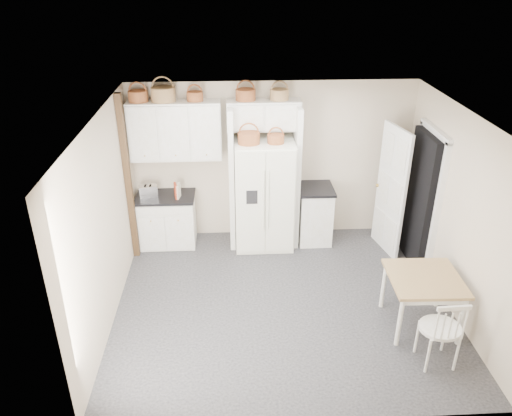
{
  "coord_description": "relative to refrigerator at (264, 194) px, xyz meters",
  "views": [
    {
      "loc": [
        -0.66,
        -5.55,
        4.24
      ],
      "look_at": [
        -0.34,
        0.4,
        1.26
      ],
      "focal_mm": 35.0,
      "sensor_mm": 36.0,
      "label": 1
    }
  ],
  "objects": [
    {
      "name": "toaster",
      "position": [
        -1.83,
        0.06,
        0.07
      ],
      "size": [
        0.31,
        0.22,
        0.19
      ],
      "primitive_type": "cube",
      "rotation": [
        0.0,
        0.0,
        0.2
      ],
      "color": "silver",
      "rests_on": "counter_left"
    },
    {
      "name": "ceiling",
      "position": [
        0.15,
        -1.62,
        1.71
      ],
      "size": [
        4.5,
        4.5,
        0.0
      ],
      "primitive_type": "plane",
      "color": "white",
      "rests_on": "wall_back"
    },
    {
      "name": "doorway_void",
      "position": [
        2.31,
        -0.62,
        0.14
      ],
      "size": [
        0.18,
        0.85,
        2.05
      ],
      "primitive_type": "cube",
      "color": "black",
      "rests_on": "floor"
    },
    {
      "name": "basket_bridge_a",
      "position": [
        -0.27,
        0.21,
        1.55
      ],
      "size": [
        0.3,
        0.3,
        0.17
      ],
      "primitive_type": "cylinder",
      "color": "brown",
      "rests_on": "bridge_cabinet"
    },
    {
      "name": "wall_right",
      "position": [
        2.4,
        -1.62,
        0.41
      ],
      "size": [
        0.0,
        4.0,
        4.0
      ],
      "primitive_type": "plane",
      "rotation": [
        1.57,
        0.0,
        -1.57
      ],
      "color": "beige",
      "rests_on": "floor"
    },
    {
      "name": "dining_table",
      "position": [
        1.85,
        -2.18,
        -0.52
      ],
      "size": [
        0.9,
        0.9,
        0.73
      ],
      "primitive_type": "cube",
      "rotation": [
        0.0,
        0.0,
        -0.03
      ],
      "color": "#9F7645",
      "rests_on": "floor"
    },
    {
      "name": "basket_upper_a",
      "position": [
        -1.86,
        0.21,
        1.54
      ],
      "size": [
        0.29,
        0.29,
        0.16
      ],
      "primitive_type": "cylinder",
      "color": "brown",
      "rests_on": "upper_cabinet"
    },
    {
      "name": "wall_left",
      "position": [
        -2.1,
        -1.62,
        0.41
      ],
      "size": [
        0.0,
        4.0,
        4.0
      ],
      "primitive_type": "plane",
      "rotation": [
        1.57,
        0.0,
        1.57
      ],
      "color": "beige",
      "rests_on": "floor"
    },
    {
      "name": "counter_left",
      "position": [
        -1.57,
        0.08,
        -0.04
      ],
      "size": [
        0.93,
        0.6,
        0.04
      ],
      "primitive_type": "cube",
      "color": "black",
      "rests_on": "base_cab_left"
    },
    {
      "name": "fridge_panel_left",
      "position": [
        -0.51,
        0.08,
        0.26
      ],
      "size": [
        0.08,
        0.6,
        2.3
      ],
      "primitive_type": "cube",
      "color": "beige",
      "rests_on": "floor"
    },
    {
      "name": "windsor_chair",
      "position": [
        1.82,
        -2.84,
        -0.4
      ],
      "size": [
        0.5,
        0.46,
        0.98
      ],
      "primitive_type": "cube",
      "rotation": [
        0.0,
        0.0,
        0.04
      ],
      "color": "beige",
      "rests_on": "floor"
    },
    {
      "name": "refrigerator",
      "position": [
        0.0,
        0.0,
        0.0
      ],
      "size": [
        0.92,
        0.74,
        1.78
      ],
      "primitive_type": "cube",
      "color": "white",
      "rests_on": "floor"
    },
    {
      "name": "basket_bridge_b",
      "position": [
        0.23,
        0.21,
        1.54
      ],
      "size": [
        0.28,
        0.28,
        0.16
      ],
      "primitive_type": "cylinder",
      "color": "olive",
      "rests_on": "bridge_cabinet"
    },
    {
      "name": "basket_fridge_b",
      "position": [
        0.16,
        -0.1,
        0.96
      ],
      "size": [
        0.25,
        0.25,
        0.14
      ],
      "primitive_type": "cylinder",
      "color": "brown",
      "rests_on": "refrigerator"
    },
    {
      "name": "wall_back",
      "position": [
        0.15,
        0.38,
        0.41
      ],
      "size": [
        4.5,
        0.0,
        4.5
      ],
      "primitive_type": "plane",
      "rotation": [
        1.57,
        0.0,
        0.0
      ],
      "color": "beige",
      "rests_on": "floor"
    },
    {
      "name": "cookbook_red",
      "position": [
        -1.39,
        0.0,
        0.1
      ],
      "size": [
        0.07,
        0.16,
        0.24
      ],
      "primitive_type": "cube",
      "rotation": [
        0.0,
        0.0,
        0.22
      ],
      "color": "#A3321A",
      "rests_on": "counter_left"
    },
    {
      "name": "basket_fridge_a",
      "position": [
        -0.24,
        -0.1,
        0.97
      ],
      "size": [
        0.33,
        0.33,
        0.17
      ],
      "primitive_type": "cylinder",
      "color": "brown",
      "rests_on": "refrigerator"
    },
    {
      "name": "base_cab_right",
      "position": [
        0.84,
        0.08,
        -0.43
      ],
      "size": [
        0.52,
        0.62,
        0.91
      ],
      "primitive_type": "cube",
      "color": "beige",
      "rests_on": "floor"
    },
    {
      "name": "counter_right",
      "position": [
        0.84,
        0.08,
        0.05
      ],
      "size": [
        0.56,
        0.67,
        0.04
      ],
      "primitive_type": "cube",
      "color": "black",
      "rests_on": "base_cab_right"
    },
    {
      "name": "cookbook_cream",
      "position": [
        -1.35,
        0.0,
        0.09
      ],
      "size": [
        0.07,
        0.16,
        0.24
      ],
      "primitive_type": "cube",
      "rotation": [
        0.0,
        0.0,
        -0.21
      ],
      "color": "beige",
      "rests_on": "counter_left"
    },
    {
      "name": "door_slab",
      "position": [
        1.95,
        -0.28,
        0.14
      ],
      "size": [
        0.21,
        0.79,
        2.05
      ],
      "primitive_type": "cube",
      "rotation": [
        0.0,
        0.0,
        -1.36
      ],
      "color": "white",
      "rests_on": "floor"
    },
    {
      "name": "base_cab_left",
      "position": [
        -1.57,
        0.08,
        -0.47
      ],
      "size": [
        0.89,
        0.56,
        0.83
      ],
      "primitive_type": "cube",
      "color": "beige",
      "rests_on": "floor"
    },
    {
      "name": "fridge_panel_right",
      "position": [
        0.51,
        0.08,
        0.26
      ],
      "size": [
        0.08,
        0.6,
        2.3
      ],
      "primitive_type": "cube",
      "color": "beige",
      "rests_on": "floor"
    },
    {
      "name": "upper_cabinet",
      "position": [
        -1.35,
        0.21,
        1.01
      ],
      "size": [
        1.4,
        0.34,
        0.9
      ],
      "primitive_type": "cube",
      "color": "beige",
      "rests_on": "wall_back"
    },
    {
      "name": "floor",
      "position": [
        0.15,
        -1.62,
        -0.89
      ],
      "size": [
        4.5,
        4.5,
        0.0
      ],
      "primitive_type": "plane",
      "color": "black",
      "rests_on": "ground"
    },
    {
      "name": "basket_upper_c",
      "position": [
        -1.02,
        0.21,
        1.53
      ],
      "size": [
        0.24,
        0.24,
        0.14
      ],
      "primitive_type": "cylinder",
      "color": "brown",
      "rests_on": "upper_cabinet"
    },
    {
      "name": "basket_upper_b",
      "position": [
        -1.49,
        0.21,
        1.57
      ],
      "size": [
        0.36,
        0.36,
        0.21
      ],
      "primitive_type": "cylinder",
      "color": "olive",
      "rests_on": "upper_cabinet"
    },
    {
      "name": "bridge_cabinet",
      "position": [
        -0.0,
        0.21,
        1.24
      ],
      "size": [
        1.12,
        0.34,
        0.45
      ],
      "primitive_type": "cube",
      "color": "beige",
      "rests_on": "wall_back"
    },
    {
      "name": "trim_post",
      "position": [
        -2.05,
        -0.27,
        0.41
      ],
      "size": [
        0.09,
        0.09,
        2.6
      ],
      "primitive_type": "cube",
      "color": "#45311D",
      "rests_on": "floor"
    }
  ]
}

